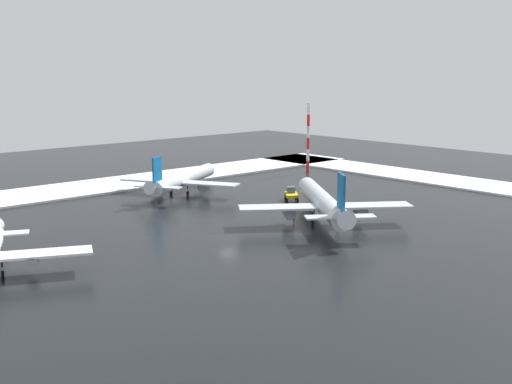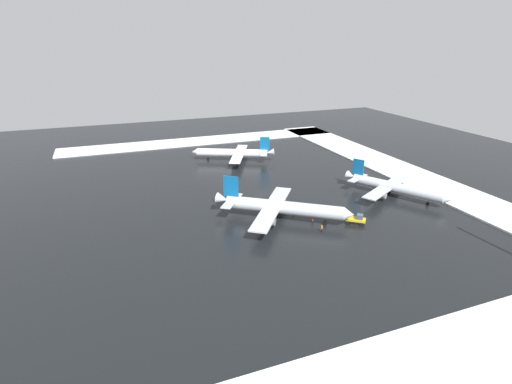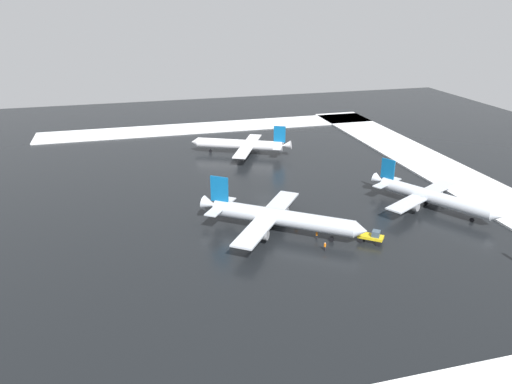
# 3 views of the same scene
# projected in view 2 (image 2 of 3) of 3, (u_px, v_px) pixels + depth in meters

# --- Properties ---
(ground_plane) EXTENTS (240.00, 240.00, 0.00)m
(ground_plane) POSITION_uv_depth(u_px,v_px,m) (262.00, 193.00, 112.09)
(ground_plane) COLOR black
(snow_bank_far) EXTENTS (152.00, 16.00, 0.40)m
(snow_bank_far) POSITION_uv_depth(u_px,v_px,m) (406.00, 173.00, 128.81)
(snow_bank_far) COLOR white
(snow_bank_far) RESTS_ON ground_plane
(snow_bank_left) EXTENTS (14.00, 116.00, 0.40)m
(snow_bank_left) POSITION_uv_depth(u_px,v_px,m) (448.00, 359.00, 53.58)
(snow_bank_left) COLOR white
(snow_bank_left) RESTS_ON ground_plane
(snow_bank_right) EXTENTS (14.00, 116.00, 0.40)m
(snow_bank_right) POSITION_uv_depth(u_px,v_px,m) (204.00, 141.00, 170.47)
(snow_bank_right) COLOR white
(snow_bank_right) RESTS_ON ground_plane
(airplane_parked_portside) EXTENTS (24.80, 28.51, 9.91)m
(airplane_parked_portside) POSITION_uv_depth(u_px,v_px,m) (280.00, 207.00, 94.46)
(airplane_parked_portside) COLOR silver
(airplane_parked_portside) RESTS_ON ground_plane
(airplane_foreground_jet) EXTENTS (23.62, 27.77, 8.82)m
(airplane_foreground_jet) POSITION_uv_depth(u_px,v_px,m) (234.00, 153.00, 141.59)
(airplane_foreground_jet) COLOR white
(airplane_foreground_jet) RESTS_ON ground_plane
(airplane_parked_starboard) EXTENTS (26.79, 22.89, 8.73)m
(airplane_parked_starboard) POSITION_uv_depth(u_px,v_px,m) (394.00, 187.00, 108.57)
(airplane_parked_starboard) COLOR silver
(airplane_parked_starboard) RESTS_ON ground_plane
(pushback_tug) EXTENTS (4.60, 4.96, 2.50)m
(pushback_tug) POSITION_uv_depth(u_px,v_px,m) (357.00, 219.00, 92.96)
(pushback_tug) COLOR gold
(pushback_tug) RESTS_ON ground_plane
(ground_crew_by_nose_gear) EXTENTS (0.36, 0.36, 1.71)m
(ground_crew_by_nose_gear) POSITION_uv_depth(u_px,v_px,m) (313.00, 220.00, 93.28)
(ground_crew_by_nose_gear) COLOR black
(ground_crew_by_nose_gear) RESTS_ON ground_plane
(ground_crew_beside_wing) EXTENTS (0.36, 0.36, 1.71)m
(ground_crew_beside_wing) POSITION_uv_depth(u_px,v_px,m) (294.00, 210.00, 98.61)
(ground_crew_beside_wing) COLOR black
(ground_crew_beside_wing) RESTS_ON ground_plane
(ground_crew_near_tug) EXTENTS (0.36, 0.36, 1.71)m
(ground_crew_near_tug) POSITION_uv_depth(u_px,v_px,m) (322.00, 228.00, 89.09)
(ground_crew_near_tug) COLOR black
(ground_crew_near_tug) RESTS_ON ground_plane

